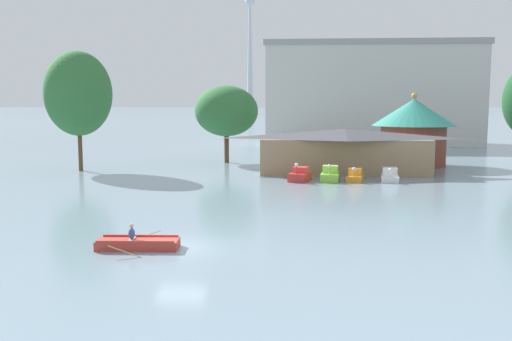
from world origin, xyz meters
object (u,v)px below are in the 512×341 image
object	(u,v)px
shoreline_tree_tall_left	(78,94)
distant_broadcast_tower	(250,24)
background_building_block	(371,93)
pedal_boat_lime	(330,175)
pedal_boat_orange	(355,176)
boathouse	(344,150)
pedal_boat_white	(390,176)
green_roof_pavilion	(413,128)
pedal_boat_red	(300,175)
rowboat_with_rower	(138,244)
shoreline_tree_mid	(226,111)

from	to	relation	value
shoreline_tree_tall_left	distant_broadcast_tower	world-z (taller)	distant_broadcast_tower
background_building_block	distant_broadcast_tower	size ratio (longest dim) A/B	0.26
pedal_boat_lime	background_building_block	xyz separation A→B (m)	(10.09, 49.62, 8.48)
pedal_boat_orange	distant_broadcast_tower	world-z (taller)	distant_broadcast_tower
boathouse	pedal_boat_white	bearing A→B (deg)	-56.27
green_roof_pavilion	distant_broadcast_tower	xyz separation A→B (m)	(-44.39, 305.67, 53.98)
pedal_boat_red	green_roof_pavilion	bearing A→B (deg)	154.33
rowboat_with_rower	boathouse	world-z (taller)	boathouse
pedal_boat_orange	distant_broadcast_tower	size ratio (longest dim) A/B	0.02
background_building_block	green_roof_pavilion	bearing A→B (deg)	-89.38
boathouse	shoreline_tree_tall_left	size ratio (longest dim) A/B	1.45
background_building_block	pedal_boat_red	bearing A→B (deg)	-104.58
shoreline_tree_tall_left	distant_broadcast_tower	distance (m)	317.49
pedal_boat_red	pedal_boat_white	size ratio (longest dim) A/B	1.04
pedal_boat_white	pedal_boat_orange	bearing A→B (deg)	-78.25
rowboat_with_rower	background_building_block	size ratio (longest dim) A/B	0.11
pedal_boat_red	shoreline_tree_tall_left	size ratio (longest dim) A/B	0.23
shoreline_tree_mid	background_building_block	size ratio (longest dim) A/B	0.25
pedal_boat_red	distant_broadcast_tower	size ratio (longest dim) A/B	0.02
rowboat_with_rower	pedal_boat_white	bearing A→B (deg)	54.35
pedal_boat_lime	pedal_boat_white	bearing A→B (deg)	100.02
rowboat_with_rower	pedal_boat_white	world-z (taller)	pedal_boat_white
boathouse	green_roof_pavilion	world-z (taller)	green_roof_pavilion
pedal_boat_red	green_roof_pavilion	xyz separation A→B (m)	(13.32, 14.20, 3.87)
rowboat_with_rower	pedal_boat_red	bearing A→B (deg)	69.19
rowboat_with_rower	background_building_block	world-z (taller)	background_building_block
green_roof_pavilion	shoreline_tree_tall_left	bearing A→B (deg)	-168.19
pedal_boat_lime	pedal_boat_orange	distance (m)	2.34
pedal_boat_orange	shoreline_tree_tall_left	size ratio (longest dim) A/B	0.19
pedal_boat_white	shoreline_tree_tall_left	xyz separation A→B (m)	(-32.25, 6.06, 7.84)
pedal_boat_red	pedal_boat_orange	bearing A→B (deg)	108.84
rowboat_with_rower	distant_broadcast_tower	world-z (taller)	distant_broadcast_tower
pedal_boat_lime	pedal_boat_orange	world-z (taller)	pedal_boat_lime
pedal_boat_lime	pedal_boat_orange	size ratio (longest dim) A/B	1.11
green_roof_pavilion	distant_broadcast_tower	distance (m)	313.56
pedal_boat_lime	shoreline_tree_mid	xyz separation A→B (m)	(-11.81, 15.90, 5.79)
pedal_boat_white	distant_broadcast_tower	world-z (taller)	distant_broadcast_tower
pedal_boat_lime	shoreline_tree_tall_left	distance (m)	28.46
shoreline_tree_mid	pedal_boat_white	bearing A→B (deg)	-41.90
pedal_boat_red	distant_broadcast_tower	xyz separation A→B (m)	(-31.07, 319.87, 57.86)
green_roof_pavilion	background_building_block	xyz separation A→B (m)	(-0.38, 35.53, 4.64)
shoreline_tree_tall_left	shoreline_tree_mid	world-z (taller)	shoreline_tree_tall_left
boathouse	shoreline_tree_tall_left	bearing A→B (deg)	179.28
pedal_boat_white	background_building_block	size ratio (longest dim) A/B	0.08
pedal_boat_red	background_building_block	size ratio (longest dim) A/B	0.08
rowboat_with_rower	shoreline_tree_tall_left	world-z (taller)	shoreline_tree_tall_left
boathouse	green_roof_pavilion	distance (m)	12.04
pedal_boat_red	shoreline_tree_mid	bearing A→B (deg)	-133.25
shoreline_tree_mid	green_roof_pavilion	bearing A→B (deg)	-4.65
pedal_boat_lime	boathouse	world-z (taller)	boathouse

